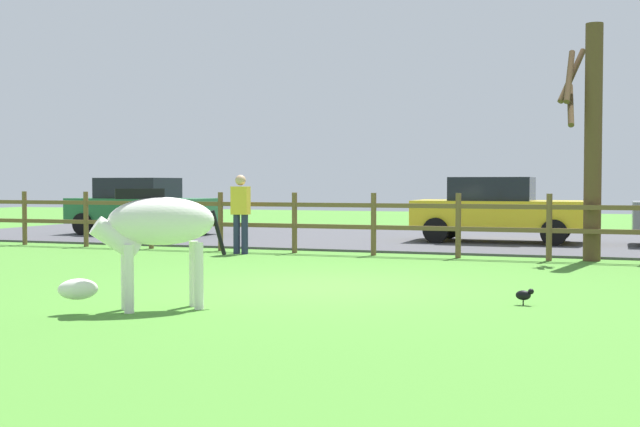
% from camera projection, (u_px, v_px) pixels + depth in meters
% --- Properties ---
extents(ground_plane, '(60.00, 60.00, 0.00)m').
position_uv_depth(ground_plane, '(325.00, 286.00, 11.71)').
color(ground_plane, '#47842D').
extents(parking_asphalt, '(28.00, 7.40, 0.05)m').
position_uv_depth(parking_asphalt, '(446.00, 241.00, 20.48)').
color(parking_asphalt, '#47474C').
rests_on(parking_asphalt, ground_plane).
extents(paddock_fence, '(20.77, 0.11, 1.27)m').
position_uv_depth(paddock_fence, '(374.00, 220.00, 16.62)').
color(paddock_fence, brown).
rests_on(paddock_fence, ground_plane).
extents(bare_tree, '(0.82, 1.14, 4.46)m').
position_uv_depth(bare_tree, '(591.00, 137.00, 15.42)').
color(bare_tree, '#513A23').
rests_on(bare_tree, ground_plane).
extents(zebra, '(1.59, 1.41, 1.41)m').
position_uv_depth(zebra, '(155.00, 230.00, 9.50)').
color(zebra, white).
rests_on(zebra, ground_plane).
extents(crow_on_grass, '(0.21, 0.10, 0.20)m').
position_uv_depth(crow_on_grass, '(524.00, 295.00, 9.88)').
color(crow_on_grass, black).
rests_on(crow_on_grass, ground_plane).
extents(parked_car_green, '(4.00, 1.89, 1.56)m').
position_uv_depth(parked_car_green, '(142.00, 206.00, 22.67)').
color(parked_car_green, '#236B38').
rests_on(parked_car_green, parking_asphalt).
extents(parked_car_yellow, '(4.01, 1.91, 1.56)m').
position_uv_depth(parked_car_yellow, '(497.00, 209.00, 19.73)').
color(parked_car_yellow, yellow).
rests_on(parked_car_yellow, parking_asphalt).
extents(visitor_right_of_tree, '(0.37, 0.23, 1.64)m').
position_uv_depth(visitor_right_of_tree, '(241.00, 210.00, 16.95)').
color(visitor_right_of_tree, '#232847').
rests_on(visitor_right_of_tree, ground_plane).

